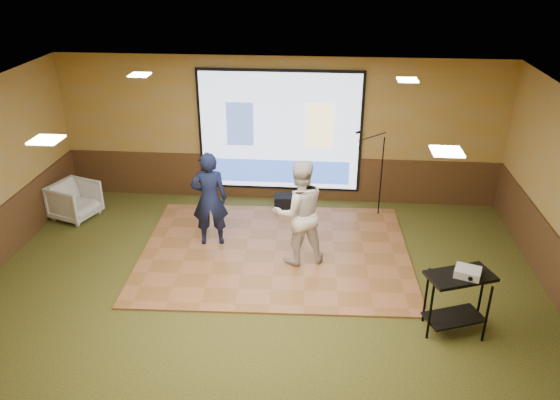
# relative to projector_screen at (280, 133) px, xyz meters

# --- Properties ---
(ground) EXTENTS (9.00, 9.00, 0.00)m
(ground) POSITION_rel_projector_screen_xyz_m (0.00, -3.44, -1.47)
(ground) COLOR #273518
(ground) RESTS_ON ground
(room_shell) EXTENTS (9.04, 7.04, 3.02)m
(room_shell) POSITION_rel_projector_screen_xyz_m (0.00, -3.44, 0.62)
(room_shell) COLOR #A98946
(room_shell) RESTS_ON ground
(wainscot_back) EXTENTS (9.00, 0.04, 0.95)m
(wainscot_back) POSITION_rel_projector_screen_xyz_m (0.00, 0.04, -1.00)
(wainscot_back) COLOR #472B17
(wainscot_back) RESTS_ON ground
(projector_screen) EXTENTS (3.32, 0.06, 2.52)m
(projector_screen) POSITION_rel_projector_screen_xyz_m (0.00, 0.00, 0.00)
(projector_screen) COLOR black
(projector_screen) RESTS_ON room_shell
(downlight_nw) EXTENTS (0.32, 0.32, 0.02)m
(downlight_nw) POSITION_rel_projector_screen_xyz_m (-2.20, -1.64, 1.50)
(downlight_nw) COLOR beige
(downlight_nw) RESTS_ON room_shell
(downlight_ne) EXTENTS (0.32, 0.32, 0.02)m
(downlight_ne) POSITION_rel_projector_screen_xyz_m (2.20, -1.64, 1.50)
(downlight_ne) COLOR beige
(downlight_ne) RESTS_ON room_shell
(downlight_sw) EXTENTS (0.32, 0.32, 0.02)m
(downlight_sw) POSITION_rel_projector_screen_xyz_m (-2.20, -4.94, 1.50)
(downlight_sw) COLOR beige
(downlight_sw) RESTS_ON room_shell
(downlight_se) EXTENTS (0.32, 0.32, 0.02)m
(downlight_se) POSITION_rel_projector_screen_xyz_m (2.20, -4.94, 1.50)
(downlight_se) COLOR beige
(downlight_se) RESTS_ON room_shell
(dance_floor) EXTENTS (4.80, 3.73, 0.03)m
(dance_floor) POSITION_rel_projector_screen_xyz_m (0.11, -2.21, -1.46)
(dance_floor) COLOR #A0623A
(dance_floor) RESTS_ON ground
(player_left) EXTENTS (0.69, 0.52, 1.73)m
(player_left) POSITION_rel_projector_screen_xyz_m (-1.06, -2.00, -0.57)
(player_left) COLOR #121939
(player_left) RESTS_ON dance_floor
(player_right) EXTENTS (1.07, 0.94, 1.83)m
(player_right) POSITION_rel_projector_screen_xyz_m (0.53, -2.49, -0.53)
(player_right) COLOR silver
(player_right) RESTS_ON dance_floor
(av_table) EXTENTS (0.89, 0.47, 0.94)m
(av_table) POSITION_rel_projector_screen_xyz_m (2.80, -4.14, -0.82)
(av_table) COLOR black
(av_table) RESTS_ON ground
(projector) EXTENTS (0.40, 0.37, 0.11)m
(projector) POSITION_rel_projector_screen_xyz_m (2.87, -4.16, -0.48)
(projector) COLOR silver
(projector) RESTS_ON av_table
(mic_stand) EXTENTS (0.69, 0.28, 1.77)m
(mic_stand) POSITION_rel_projector_screen_xyz_m (1.98, -0.58, -0.98)
(mic_stand) COLOR black
(mic_stand) RESTS_ON ground
(banquet_chair) EXTENTS (1.01, 1.00, 0.73)m
(banquet_chair) POSITION_rel_projector_screen_xyz_m (-3.95, -1.19, -1.11)
(banquet_chair) COLOR gray
(banquet_chair) RESTS_ON ground
(duffel_bag) EXTENTS (0.46, 0.32, 0.28)m
(duffel_bag) POSITION_rel_projector_screen_xyz_m (0.16, -0.44, -1.33)
(duffel_bag) COLOR black
(duffel_bag) RESTS_ON ground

